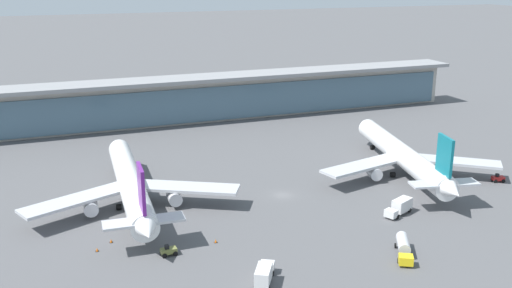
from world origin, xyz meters
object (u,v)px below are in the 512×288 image
at_px(service_truck_on_taxiway_white, 264,273).
at_px(service_truck_under_wing_white, 400,207).
at_px(service_truck_mid_apron_red, 498,178).
at_px(safety_cone_delta, 138,237).
at_px(airliner_left_stand, 131,184).
at_px(service_truck_near_nose_olive, 169,251).
at_px(service_truck_by_tail_yellow, 404,247).
at_px(safety_cone_charlie, 111,241).
at_px(safety_cone_alpha, 97,250).
at_px(airliner_centre_stand, 403,155).
at_px(safety_cone_bravo, 216,241).

bearing_deg(service_truck_on_taxiway_white, service_truck_under_wing_white, 23.25).
relative_size(service_truck_mid_apron_red, service_truck_on_taxiway_white, 0.43).
height_order(service_truck_under_wing_white, service_truck_on_taxiway_white, same).
bearing_deg(safety_cone_delta, service_truck_mid_apron_red, 0.10).
distance_m(airliner_left_stand, service_truck_under_wing_white, 56.49).
bearing_deg(service_truck_mid_apron_red, service_truck_near_nose_olive, -173.86).
relative_size(service_truck_by_tail_yellow, safety_cone_charlie, 12.31).
bearing_deg(safety_cone_alpha, service_truck_by_tail_yellow, -22.48).
distance_m(airliner_left_stand, safety_cone_delta, 17.12).
bearing_deg(service_truck_by_tail_yellow, service_truck_under_wing_white, 57.89).
xyz_separation_m(service_truck_mid_apron_red, safety_cone_charlie, (-90.28, -0.02, -0.56)).
relative_size(safety_cone_alpha, safety_cone_charlie, 1.00).
height_order(service_truck_near_nose_olive, service_truck_mid_apron_red, same).
relative_size(service_truck_near_nose_olive, safety_cone_charlie, 4.23).
relative_size(service_truck_near_nose_olive, service_truck_on_taxiway_white, 0.40).
height_order(airliner_left_stand, airliner_centre_stand, same).
distance_m(safety_cone_bravo, safety_cone_delta, 14.74).
bearing_deg(safety_cone_delta, airliner_centre_stand, 10.76).
xyz_separation_m(airliner_left_stand, safety_cone_delta, (-1.41, -16.43, -4.60)).
distance_m(airliner_centre_stand, service_truck_near_nose_olive, 66.61).
distance_m(service_truck_under_wing_white, service_truck_by_tail_yellow, 18.51).
xyz_separation_m(service_truck_near_nose_olive, safety_cone_charlie, (-8.89, 8.74, -0.56)).
bearing_deg(safety_cone_charlie, airliner_left_stand, 68.49).
bearing_deg(service_truck_under_wing_white, safety_cone_alpha, 175.11).
bearing_deg(service_truck_on_taxiway_white, airliner_centre_stand, 35.39).
xyz_separation_m(service_truck_mid_apron_red, safety_cone_alpha, (-93.07, -2.73, -0.56)).
distance_m(airliner_left_stand, service_truck_mid_apron_red, 85.52).
bearing_deg(safety_cone_delta, safety_cone_bravo, -27.29).
relative_size(safety_cone_bravo, safety_cone_charlie, 1.00).
xyz_separation_m(service_truck_near_nose_olive, safety_cone_alpha, (-11.68, 6.03, -0.56)).
height_order(airliner_centre_stand, service_truck_near_nose_olive, airliner_centre_stand).
xyz_separation_m(service_truck_mid_apron_red, safety_cone_bravo, (-72.17, -6.90, -0.56)).
xyz_separation_m(service_truck_near_nose_olive, service_truck_on_taxiway_white, (12.36, -14.64, 0.82)).
distance_m(service_truck_by_tail_yellow, safety_cone_charlie, 53.07).
relative_size(service_truck_on_taxiway_white, safety_cone_bravo, 10.66).
xyz_separation_m(service_truck_by_tail_yellow, safety_cone_charlie, (-47.55, 23.53, -1.39)).
height_order(service_truck_by_tail_yellow, safety_cone_charlie, service_truck_by_tail_yellow).
height_order(safety_cone_alpha, safety_cone_bravo, same).
distance_m(service_truck_near_nose_olive, service_truck_by_tail_yellow, 41.40).
height_order(airliner_left_stand, safety_cone_charlie, airliner_left_stand).
bearing_deg(service_truck_under_wing_white, safety_cone_bravo, 178.58).
bearing_deg(safety_cone_alpha, safety_cone_delta, 18.30).
bearing_deg(safety_cone_delta, safety_cone_alpha, -161.70).
distance_m(service_truck_on_taxiway_white, safety_cone_charlie, 31.63).
xyz_separation_m(airliner_left_stand, safety_cone_alpha, (-9.22, -19.01, -4.60)).
bearing_deg(safety_cone_bravo, service_truck_near_nose_olive, -168.62).
bearing_deg(airliner_left_stand, service_truck_by_tail_yellow, -44.09).
distance_m(safety_cone_bravo, safety_cone_charlie, 19.38).
bearing_deg(service_truck_under_wing_white, safety_cone_charlie, 172.21).
bearing_deg(service_truck_near_nose_olive, service_truck_mid_apron_red, 6.14).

